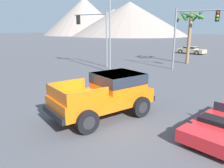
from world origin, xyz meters
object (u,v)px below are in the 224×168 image
Objects in this scene: traffic_light_main at (193,27)px; palm_tree_tall at (190,22)px; orange_pickup_truck at (108,92)px; parked_car_tan at (191,50)px; traffic_light_crosswalk at (94,29)px; street_lamp_post at (110,18)px.

traffic_light_main is 4.50m from palm_tree_tall.
traffic_light_main is 0.96× the size of palm_tree_tall.
parked_car_tan is at bearing 117.01° from orange_pickup_truck.
parked_car_tan is 0.78× the size of palm_tree_tall.
palm_tree_tall is (8.59, 5.96, 0.66)m from traffic_light_crosswalk.
street_lamp_post is 1.34× the size of palm_tree_tall.
street_lamp_post is (-4.36, 9.14, 3.63)m from orange_pickup_truck.
orange_pickup_truck is at bearing 122.59° from traffic_light_crosswalk.
parked_car_tan is 19.96m from street_lamp_post.
traffic_light_main is 9.49m from traffic_light_crosswalk.
street_lamp_post reaches higher than palm_tree_tall.
traffic_light_crosswalk is 0.70× the size of street_lamp_post.
palm_tree_tall is at bearing -145.26° from traffic_light_crosswalk.
street_lamp_post is at bearing 141.78° from traffic_light_crosswalk.
parked_car_tan is at bearing 95.62° from traffic_light_main.
palm_tree_tall reaches higher than orange_pickup_truck.
palm_tree_tall is (1.24, 17.45, 3.41)m from orange_pickup_truck.
traffic_light_crosswalk reaches higher than parked_car_tan.
parked_car_tan is 15.44m from traffic_light_main.
traffic_light_crosswalk is at bearing -145.26° from palm_tree_tall.
palm_tree_tall is (-0.77, 4.40, 0.54)m from traffic_light_main.
street_lamp_post is (-4.90, -18.91, 4.12)m from parked_car_tan.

